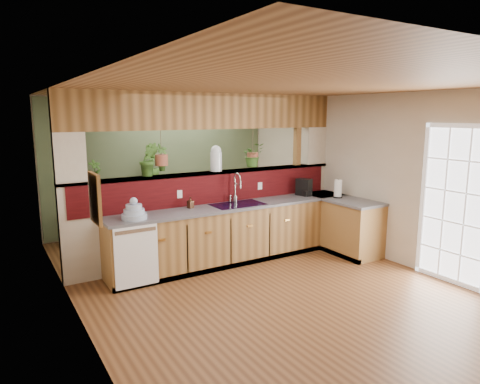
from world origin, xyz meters
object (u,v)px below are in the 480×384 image
paper_towel (338,189)px  dish_stack (134,212)px  faucet (236,186)px  coffee_maker (304,188)px  glass_jar (216,158)px  soap_dispenser (190,203)px  shelving_console (131,209)px

paper_towel → dish_stack: bearing=174.9°
faucet → paper_towel: faucet is taller
coffee_maker → faucet: bearing=155.8°
coffee_maker → glass_jar: bearing=148.5°
paper_towel → faucet: bearing=161.6°
faucet → soap_dispenser: (-0.81, -0.02, -0.17)m
faucet → shelving_console: size_ratio=0.29×
dish_stack → soap_dispenser: dish_stack is taller
glass_jar → soap_dispenser: bearing=-157.4°
glass_jar → faucet: bearing=-42.5°
faucet → glass_jar: size_ratio=1.17×
dish_stack → glass_jar: 1.68m
soap_dispenser → paper_towel: size_ratio=0.52×
shelving_console → soap_dispenser: bearing=-98.7°
faucet → paper_towel: 1.75m
soap_dispenser → shelving_console: bearing=96.8°
dish_stack → paper_towel: paper_towel is taller
faucet → dish_stack: 1.76m
glass_jar → shelving_console: 2.34m
faucet → dish_stack: faucet is taller
soap_dispenser → glass_jar: bearing=22.6°
soap_dispenser → paper_towel: (2.46, -0.54, 0.06)m
faucet → coffee_maker: bearing=-4.9°
coffee_maker → shelving_console: size_ratio=0.18×
coffee_maker → paper_towel: bearing=-70.1°
soap_dispenser → faucet: bearing=1.1°
faucet → soap_dispenser: 0.82m
faucet → coffee_maker: size_ratio=1.64×
faucet → glass_jar: 0.55m
faucet → shelving_console: (-1.06, 2.12, -0.65)m
soap_dispenser → coffee_maker: coffee_maker is taller
dish_stack → glass_jar: size_ratio=0.83×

